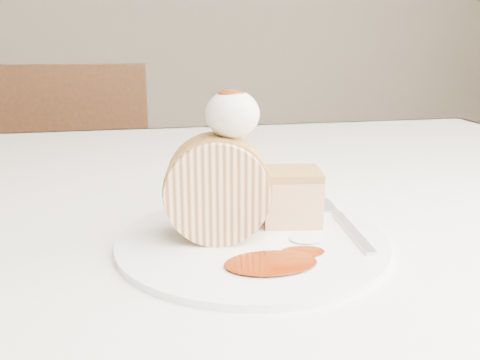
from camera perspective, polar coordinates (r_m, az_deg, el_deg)
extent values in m
cube|color=white|center=(0.72, -6.21, -2.14)|extent=(1.40, 0.90, 0.04)
cube|color=white|center=(1.18, -7.97, -1.18)|extent=(1.40, 0.01, 0.28)
cylinder|color=brown|center=(1.39, 19.64, -10.68)|extent=(0.06, 0.06, 0.71)
cube|color=brown|center=(1.76, -15.73, -2.57)|extent=(0.44, 0.44, 0.04)
cube|color=brown|center=(1.52, -17.40, 3.62)|extent=(0.41, 0.07, 0.43)
cylinder|color=brown|center=(1.98, -9.46, -6.88)|extent=(0.03, 0.03, 0.40)
cylinder|color=brown|center=(2.03, -19.45, -7.02)|extent=(0.03, 0.03, 0.40)
cylinder|color=brown|center=(1.66, -9.98, -11.50)|extent=(0.03, 0.03, 0.40)
cylinder|color=brown|center=(1.72, -21.94, -11.47)|extent=(0.03, 0.03, 0.40)
cylinder|color=white|center=(0.52, 1.30, -6.57)|extent=(0.30, 0.30, 0.01)
cylinder|color=#FFDDB1|center=(0.51, -2.43, -0.98)|extent=(0.10, 0.07, 0.10)
cube|color=#B98E46|center=(0.56, 5.51, -2.11)|extent=(0.07, 0.06, 0.05)
ellipsoid|color=white|center=(0.50, -0.81, 7.05)|extent=(0.05, 0.05, 0.04)
ellipsoid|color=maroon|center=(0.49, -0.95, 9.89)|extent=(0.03, 0.02, 0.01)
cube|color=silver|center=(0.54, 11.90, -5.40)|extent=(0.03, 0.16, 0.00)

